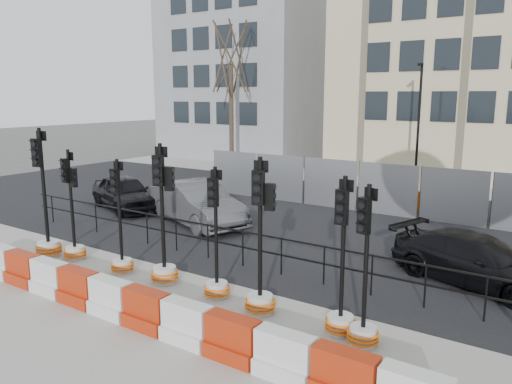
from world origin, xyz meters
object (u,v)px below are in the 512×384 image
Objects in this scene: traffic_signal_a at (47,231)px; car_c at (477,261)px; car_a at (125,193)px; traffic_signal_h at (363,314)px; traffic_signal_d at (164,251)px.

car_c is (10.55, 4.49, -0.14)m from traffic_signal_a.
traffic_signal_a reaches higher than car_a.
car_a is (-12.16, 5.15, 0.06)m from traffic_signal_h.
car_a is at bearing 125.58° from traffic_signal_d.
car_a is at bearing 105.24° from car_c.
car_a is at bearing 106.08° from traffic_signal_a.
traffic_signal_h is 4.51m from car_c.
traffic_signal_d is 0.75× the size of car_c.
traffic_signal_h reaches higher than car_c.
traffic_signal_d reaches higher than car_c.
traffic_signal_h is at bearing -176.02° from car_c.
car_a is (-6.95, 4.92, -0.13)m from traffic_signal_d.
traffic_signal_a is 0.84× the size of car_a.
car_a is 0.96× the size of car_c.
car_a reaches higher than car_c.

